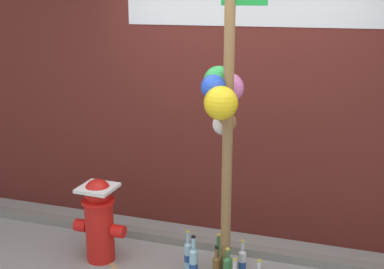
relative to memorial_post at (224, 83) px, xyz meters
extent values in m
cube|color=#561E19|center=(-0.13, 1.04, 0.27)|extent=(10.00, 0.20, 3.94)
cube|color=silver|center=(0.45, 0.94, 0.52)|extent=(3.32, 0.01, 0.31)
cube|color=slate|center=(-0.13, 0.53, -1.66)|extent=(8.00, 0.12, 0.08)
cylinder|color=olive|center=(0.04, -0.03, -0.29)|extent=(0.08, 0.08, 2.82)
sphere|color=blue|center=(-0.06, -0.08, -0.02)|extent=(0.19, 0.19, 0.19)
sphere|color=green|center=(-0.07, 0.09, 0.00)|extent=(0.24, 0.24, 0.24)
sphere|color=#D66BB2|center=(0.00, 0.13, -0.06)|extent=(0.24, 0.24, 0.24)
sphere|color=red|center=(-0.04, 0.05, -0.10)|extent=(0.20, 0.20, 0.20)
sphere|color=yellow|center=(0.03, -0.21, -0.11)|extent=(0.25, 0.25, 0.25)
sphere|color=brown|center=(-0.01, 0.09, -0.33)|extent=(0.18, 0.18, 0.18)
sphere|color=brown|center=(-0.01, 0.09, -0.19)|extent=(0.13, 0.13, 0.13)
sphere|color=brown|center=(-0.05, 0.09, -0.15)|extent=(0.05, 0.05, 0.05)
sphere|color=brown|center=(0.03, 0.09, -0.15)|extent=(0.05, 0.05, 0.05)
sphere|color=brown|center=(-0.01, 0.04, -0.19)|extent=(0.04, 0.04, 0.04)
sphere|color=silver|center=(-0.02, 0.08, -0.35)|extent=(0.17, 0.17, 0.17)
sphere|color=silver|center=(-0.02, 0.08, -0.22)|extent=(0.12, 0.12, 0.12)
sphere|color=silver|center=(-0.06, 0.08, -0.18)|extent=(0.05, 0.05, 0.05)
sphere|color=silver|center=(0.02, 0.08, -0.18)|extent=(0.05, 0.05, 0.05)
sphere|color=#9D9992|center=(-0.02, 0.03, -0.22)|extent=(0.04, 0.04, 0.04)
cylinder|color=red|center=(-1.14, 0.02, -1.42)|extent=(0.26, 0.26, 0.56)
cylinder|color=red|center=(-1.14, 0.02, -1.13)|extent=(0.30, 0.30, 0.03)
sphere|color=red|center=(-1.14, 0.02, -1.04)|extent=(0.24, 0.24, 0.24)
cylinder|color=red|center=(-1.33, 0.02, -1.39)|extent=(0.12, 0.12, 0.12)
cylinder|color=red|center=(-0.96, 0.02, -1.39)|extent=(0.12, 0.12, 0.12)
cube|color=white|center=(-1.14, 0.02, -1.00)|extent=(0.32, 0.32, 0.03)
cylinder|color=#93CCE0|center=(-0.22, -0.07, -1.56)|extent=(0.07, 0.07, 0.29)
cone|color=#93CCE0|center=(-0.22, -0.07, -1.40)|extent=(0.07, 0.07, 0.03)
cylinder|color=#93CCE0|center=(-0.22, -0.07, -1.34)|extent=(0.03, 0.03, 0.10)
cylinder|color=#1E478C|center=(-0.22, -0.07, -1.57)|extent=(0.07, 0.07, 0.10)
cylinder|color=black|center=(-0.22, -0.07, -1.28)|extent=(0.04, 0.04, 0.01)
cylinder|color=silver|center=(0.14, 0.17, -1.59)|extent=(0.07, 0.07, 0.21)
cone|color=silver|center=(0.14, 0.17, -1.48)|extent=(0.07, 0.07, 0.03)
cylinder|color=silver|center=(0.14, 0.17, -1.43)|extent=(0.03, 0.03, 0.08)
cylinder|color=#1E478C|center=(0.14, 0.17, -1.61)|extent=(0.07, 0.07, 0.07)
cylinder|color=gold|center=(0.14, 0.17, -1.38)|extent=(0.03, 0.03, 0.01)
cylinder|color=#93CCE0|center=(-0.32, 0.10, -1.58)|extent=(0.07, 0.07, 0.24)
cone|color=#93CCE0|center=(-0.32, 0.10, -1.44)|extent=(0.07, 0.07, 0.03)
cylinder|color=#93CCE0|center=(-0.32, 0.10, -1.38)|extent=(0.03, 0.03, 0.09)
cylinder|color=#1E478C|center=(-0.32, 0.10, -1.58)|extent=(0.07, 0.07, 0.07)
cylinder|color=gold|center=(-0.32, 0.10, -1.33)|extent=(0.03, 0.03, 0.01)
cone|color=#337038|center=(0.08, -0.11, -1.40)|extent=(0.07, 0.07, 0.03)
cylinder|color=#337038|center=(0.08, -0.11, -1.36)|extent=(0.03, 0.03, 0.06)
cylinder|color=gold|center=(0.08, -0.11, -1.33)|extent=(0.03, 0.03, 0.01)
cone|color=brown|center=(-0.01, -0.10, -1.42)|extent=(0.07, 0.07, 0.03)
cylinder|color=brown|center=(-0.01, -0.10, -1.37)|extent=(0.03, 0.03, 0.07)
cylinder|color=black|center=(-0.01, -0.10, -1.33)|extent=(0.04, 0.04, 0.01)
cylinder|color=silver|center=(0.00, 0.10, -1.59)|extent=(0.07, 0.07, 0.22)
cone|color=silver|center=(0.00, 0.10, -1.46)|extent=(0.07, 0.07, 0.03)
cylinder|color=silver|center=(0.00, 0.10, -1.42)|extent=(0.02, 0.02, 0.05)
cylinder|color=#D8C64C|center=(0.00, 0.10, -1.59)|extent=(0.07, 0.07, 0.08)
cylinder|color=black|center=(0.00, 0.10, -1.39)|extent=(0.03, 0.03, 0.01)
cylinder|color=#337038|center=(-0.08, 0.20, -1.59)|extent=(0.06, 0.06, 0.22)
cone|color=#337038|center=(-0.08, 0.20, -1.47)|extent=(0.06, 0.06, 0.03)
cylinder|color=#337038|center=(-0.08, 0.20, -1.42)|extent=(0.03, 0.03, 0.08)
cylinder|color=gold|center=(-0.08, 0.20, -1.37)|extent=(0.04, 0.04, 0.01)
cylinder|color=silver|center=(0.35, -0.15, -1.41)|extent=(0.03, 0.03, 0.08)
cylinder|color=gold|center=(0.35, -0.15, -1.36)|extent=(0.03, 0.03, 0.01)
cone|color=silver|center=(0.17, -0.23, -1.42)|extent=(0.06, 0.06, 0.02)
cylinder|color=silver|center=(0.17, -0.23, -1.37)|extent=(0.03, 0.03, 0.06)
cylinder|color=gold|center=(0.17, -0.23, -1.33)|extent=(0.03, 0.03, 0.01)
cube|color=tan|center=(-0.97, -0.07, -1.70)|extent=(0.14, 0.14, 0.01)
camera|label=1|loc=(0.94, -3.66, 0.65)|focal=47.04mm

